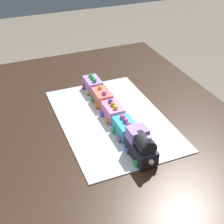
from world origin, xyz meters
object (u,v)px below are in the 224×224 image
Objects in this scene: dining_table at (111,142)px; cake_car_tanker_lavender at (93,85)px; cake_car_hopper_bubblegum at (113,111)px; cake_car_caboose_turquoise at (125,128)px; cake_locomotive at (141,145)px; cake_car_flatbed_coral at (102,97)px.

cake_car_tanker_lavender is (0.25, -0.01, 0.14)m from dining_table.
cake_car_hopper_bubblegum is at bearing 180.00° from cake_car_tanker_lavender.
cake_car_hopper_bubblegum is 0.24m from cake_car_tanker_lavender.
cake_car_caboose_turquoise is 1.00× the size of cake_car_hopper_bubblegum.
cake_locomotive is at bearing -176.85° from dining_table.
cake_locomotive is at bearing -180.00° from cake_car_caboose_turquoise.
cake_locomotive reaches higher than cake_car_hopper_bubblegum.
cake_car_tanker_lavender is at bearing 0.00° from cake_car_flatbed_coral.
cake_car_caboose_turquoise is at bearing 180.00° from cake_car_tanker_lavender.
cake_car_hopper_bubblegum is at bearing 0.00° from cake_locomotive.
cake_car_tanker_lavender is at bearing 0.00° from cake_car_hopper_bubblegum.
cake_car_flatbed_coral reaches higher than dining_table.
cake_car_caboose_turquoise is 1.00× the size of cake_car_flatbed_coral.
dining_table is at bearing 6.98° from cake_car_caboose_turquoise.
cake_car_hopper_bubblegum is (0.01, -0.01, 0.14)m from dining_table.
cake_car_hopper_bubblegum is at bearing -44.88° from dining_table.
dining_table is 10.00× the size of cake_locomotive.
cake_car_flatbed_coral is at bearing -5.61° from dining_table.
cake_car_tanker_lavender is at bearing 0.00° from cake_locomotive.
cake_locomotive is at bearing -180.00° from cake_car_tanker_lavender.
cake_car_caboose_turquoise is 0.35m from cake_car_tanker_lavender.
cake_car_tanker_lavender is at bearing 0.00° from cake_car_caboose_turquoise.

